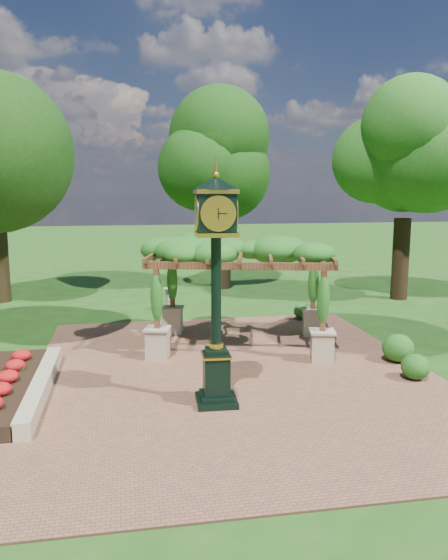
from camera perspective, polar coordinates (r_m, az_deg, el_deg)
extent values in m
plane|color=#1E4714|center=(13.05, 1.97, -11.38)|extent=(120.00, 120.00, 0.00)
cube|color=brown|center=(13.96, 1.10, -9.87)|extent=(10.00, 12.00, 0.04)
cube|color=#C6B793|center=(13.35, -18.56, -10.49)|extent=(0.35, 5.00, 0.40)
cube|color=red|center=(13.52, -22.39, -10.56)|extent=(1.50, 5.00, 0.36)
cube|color=black|center=(12.15, -0.80, -12.46)|extent=(0.90, 0.90, 0.13)
cube|color=black|center=(11.95, -0.81, -9.85)|extent=(0.56, 0.56, 0.98)
cube|color=gold|center=(11.81, -0.81, -7.86)|extent=(0.63, 0.63, 0.04)
cylinder|color=black|center=(11.47, -0.83, -1.12)|extent=(0.23, 0.23, 2.50)
cube|color=black|center=(11.28, -0.85, 7.04)|extent=(0.79, 0.79, 0.76)
cylinder|color=white|center=(10.90, -0.60, 6.96)|extent=(0.65, 0.06, 0.65)
cone|color=black|center=(11.27, -0.86, 10.08)|extent=(1.02, 1.02, 0.27)
sphere|color=gold|center=(11.28, -0.86, 10.90)|extent=(0.15, 0.15, 0.15)
cube|color=tan|center=(15.21, -6.96, -6.62)|extent=(0.71, 0.71, 0.81)
cube|color=brown|center=(14.91, -7.05, -1.90)|extent=(0.17, 0.17, 1.66)
cube|color=tan|center=(15.06, 10.20, -6.87)|extent=(0.71, 0.71, 0.81)
cube|color=brown|center=(14.76, 10.34, -2.10)|extent=(0.17, 0.17, 1.66)
cube|color=tan|center=(17.78, -5.37, -4.23)|extent=(0.71, 0.71, 0.81)
cube|color=brown|center=(17.52, -5.43, -0.17)|extent=(0.17, 0.17, 1.66)
cube|color=tan|center=(17.65, 9.22, -4.42)|extent=(0.71, 0.71, 0.81)
cube|color=brown|center=(17.39, 9.33, -0.32)|extent=(0.17, 0.17, 1.66)
cube|color=brown|center=(14.51, 1.62, 1.47)|extent=(5.09, 1.36, 0.20)
cube|color=brown|center=(17.18, 1.94, 2.72)|extent=(5.09, 1.36, 0.20)
ellipsoid|color=#215D1A|center=(15.82, 1.79, 3.02)|extent=(5.83, 4.38, 0.90)
cube|color=gray|center=(21.27, -5.77, -3.06)|extent=(0.49, 0.49, 0.09)
cylinder|color=gray|center=(21.19, -5.79, -2.01)|extent=(0.25, 0.25, 0.80)
cylinder|color=gray|center=(21.11, -5.81, -0.90)|extent=(0.46, 0.46, 0.04)
ellipsoid|color=#205819|center=(14.30, 19.37, -8.54)|extent=(0.92, 0.92, 0.63)
ellipsoid|color=#215A19|center=(15.54, 17.73, -6.76)|extent=(0.86, 0.86, 0.76)
ellipsoid|color=#215C1A|center=(19.77, 8.23, -3.22)|extent=(0.77, 0.77, 0.59)
cylinder|color=#342215|center=(25.72, -0.14, 2.88)|extent=(0.77, 0.77, 3.38)
ellipsoid|color=#163C0F|center=(25.59, -0.15, 12.62)|extent=(4.78, 4.78, 5.34)
cylinder|color=black|center=(24.32, 17.97, 2.11)|extent=(0.70, 0.70, 3.44)
ellipsoid|color=#265C1A|center=(24.19, 18.52, 12.59)|extent=(4.58, 4.58, 5.43)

